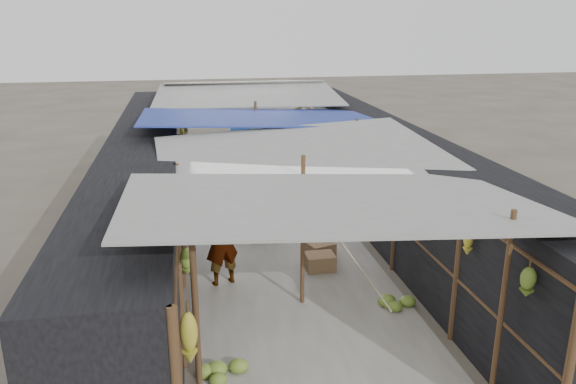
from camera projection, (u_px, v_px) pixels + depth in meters
aisle_slab at (271, 230)px, 12.89m from camera, size 3.60×16.00×0.02m
stall_left at (147, 188)px, 12.08m from camera, size 1.40×15.00×2.30m
stall_right at (385, 176)px, 13.01m from camera, size 1.40×15.00×2.30m
crate_near at (320, 262)px, 10.80m from camera, size 0.55×0.44×0.33m
crate_mid at (321, 250)px, 11.40m from camera, size 0.61×0.54×0.31m
crate_back at (245, 163)px, 18.34m from camera, size 0.43×0.36×0.25m
black_basin at (319, 210)px, 14.00m from camera, size 0.55×0.55×0.16m
vendor_elderly at (221, 241)px, 10.03m from camera, size 0.72×0.59×1.71m
shopper_blue at (270, 208)px, 11.95m from camera, size 0.78×0.62×1.57m
vendor_seated at (317, 175)px, 15.53m from camera, size 0.49×0.71×1.01m
market_canopy at (269, 124)px, 12.49m from camera, size 5.62×15.20×2.77m
hanging_bananas at (257, 157)px, 12.54m from camera, size 3.95×13.86×0.82m
floor_bananas at (285, 222)px, 12.96m from camera, size 3.96×10.73×0.33m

